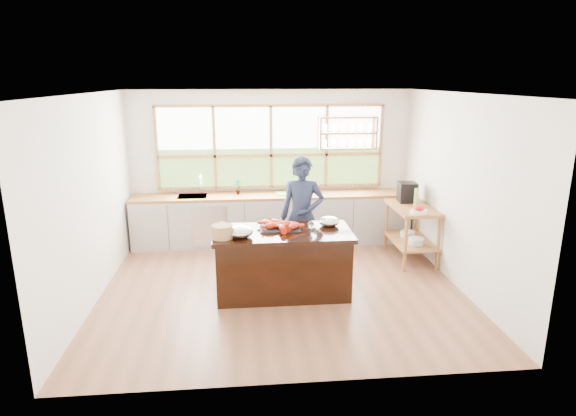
{
  "coord_description": "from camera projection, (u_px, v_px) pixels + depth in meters",
  "views": [
    {
      "loc": [
        -0.51,
        -6.32,
        2.89
      ],
      "look_at": [
        0.11,
        0.15,
        1.13
      ],
      "focal_mm": 30.0,
      "sensor_mm": 36.0,
      "label": 1
    }
  ],
  "objects": [
    {
      "name": "island",
      "position": [
        283.0,
        262.0,
        6.57
      ],
      "size": [
        1.85,
        0.9,
        0.9
      ],
      "color": "black",
      "rests_on": "ground_plane"
    },
    {
      "name": "room_shell",
      "position": [
        280.0,
        160.0,
        6.91
      ],
      "size": [
        5.02,
        4.52,
        2.71
      ],
      "color": "silver",
      "rests_on": "ground_plane"
    },
    {
      "name": "slate_board",
      "position": [
        280.0,
        228.0,
        6.56
      ],
      "size": [
        0.56,
        0.41,
        0.02
      ],
      "primitive_type": "cube",
      "rotation": [
        0.0,
        0.0,
        -0.02
      ],
      "color": "black",
      "rests_on": "island"
    },
    {
      "name": "fruit_bowl",
      "position": [
        419.0,
        210.0,
        7.31
      ],
      "size": [
        0.25,
        0.25,
        0.11
      ],
      "color": "silver",
      "rests_on": "right_shelf_unit"
    },
    {
      "name": "parchment_roll",
      "position": [
        227.0,
        227.0,
        6.51
      ],
      "size": [
        0.23,
        0.3,
        0.08
      ],
      "primitive_type": "cylinder",
      "rotation": [
        1.57,
        0.0,
        0.56
      ],
      "color": "silver",
      "rests_on": "island"
    },
    {
      "name": "wicker_basket",
      "position": [
        222.0,
        232.0,
        6.15
      ],
      "size": [
        0.27,
        0.27,
        0.17
      ],
      "primitive_type": "cylinder",
      "color": "#A7734A",
      "rests_on": "island"
    },
    {
      "name": "lobster_pile",
      "position": [
        279.0,
        225.0,
        6.54
      ],
      "size": [
        0.55,
        0.48,
        0.08
      ],
      "color": "red",
      "rests_on": "slate_board"
    },
    {
      "name": "right_shelf_unit",
      "position": [
        412.0,
        224.0,
        7.77
      ],
      "size": [
        0.62,
        1.1,
        0.9
      ],
      "color": "#A2652F",
      "rests_on": "ground_plane"
    },
    {
      "name": "cook",
      "position": [
        302.0,
        216.0,
        7.14
      ],
      "size": [
        0.74,
        0.57,
        1.8
      ],
      "primitive_type": "imported",
      "rotation": [
        0.0,
        0.0,
        -0.23
      ],
      "color": "#1D243C",
      "rests_on": "ground_plane"
    },
    {
      "name": "back_counter",
      "position": [
        272.0,
        218.0,
        8.62
      ],
      "size": [
        4.9,
        0.63,
        0.9
      ],
      "color": "#A5A39D",
      "rests_on": "ground_plane"
    },
    {
      "name": "mixing_bowl_right",
      "position": [
        329.0,
        222.0,
        6.68
      ],
      "size": [
        0.29,
        0.29,
        0.14
      ],
      "primitive_type": "ellipsoid",
      "color": "silver",
      "rests_on": "island"
    },
    {
      "name": "potted_plant",
      "position": [
        238.0,
        187.0,
        8.47
      ],
      "size": [
        0.15,
        0.11,
        0.27
      ],
      "primitive_type": "imported",
      "rotation": [
        0.0,
        0.0,
        -0.11
      ],
      "color": "slate",
      "rests_on": "back_counter"
    },
    {
      "name": "cutting_board",
      "position": [
        288.0,
        194.0,
        8.53
      ],
      "size": [
        0.42,
        0.33,
        0.01
      ],
      "primitive_type": "cube",
      "rotation": [
        0.0,
        0.0,
        0.07
      ],
      "color": "green",
      "rests_on": "back_counter"
    },
    {
      "name": "espresso_machine",
      "position": [
        407.0,
        192.0,
        7.95
      ],
      "size": [
        0.31,
        0.33,
        0.33
      ],
      "primitive_type": "cube",
      "rotation": [
        0.0,
        0.0,
        -0.09
      ],
      "color": "black",
      "rests_on": "right_shelf_unit"
    },
    {
      "name": "ground_plane",
      "position": [
        282.0,
        287.0,
        6.88
      ],
      "size": [
        5.0,
        5.0,
        0.0
      ],
      "primitive_type": "plane",
      "color": "#93583C"
    },
    {
      "name": "wine_bottle",
      "position": [
        416.0,
        197.0,
        7.68
      ],
      "size": [
        0.08,
        0.08,
        0.29
      ],
      "primitive_type": "cylinder",
      "rotation": [
        0.0,
        0.0,
        -0.14
      ],
      "color": "#9ABE55",
      "rests_on": "right_shelf_unit"
    },
    {
      "name": "mixing_bowl_left",
      "position": [
        240.0,
        232.0,
        6.2
      ],
      "size": [
        0.34,
        0.34,
        0.16
      ],
      "primitive_type": "ellipsoid",
      "color": "silver",
      "rests_on": "island"
    },
    {
      "name": "wine_glass",
      "position": [
        311.0,
        225.0,
        6.16
      ],
      "size": [
        0.08,
        0.08,
        0.22
      ],
      "color": "white",
      "rests_on": "island"
    }
  ]
}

